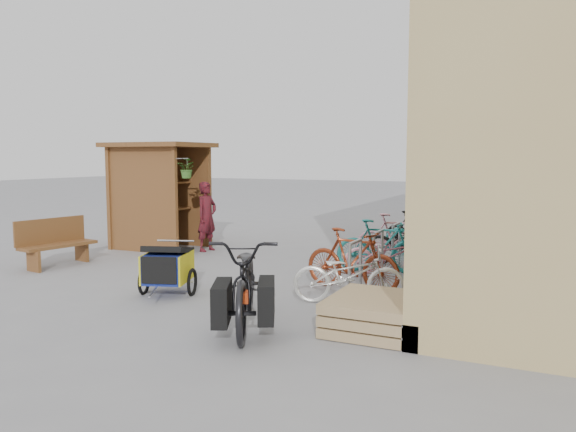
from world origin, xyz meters
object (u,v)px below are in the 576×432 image
at_px(bench, 55,242).
at_px(bike_6, 424,235).
at_px(bike_5, 397,238).
at_px(bike_7, 415,232).
at_px(cargo_bike, 247,282).
at_px(child_trailer, 168,266).
at_px(bike_4, 409,243).
at_px(bike_1, 352,260).
at_px(shopping_carts, 467,214).
at_px(person_kiosk, 207,216).
at_px(pallet_stack, 373,313).
at_px(bike_2, 389,255).
at_px(kiosk, 156,180).
at_px(bike_3, 381,246).
at_px(bike_0, 349,275).

bearing_deg(bench, bike_6, 43.75).
height_order(bike_5, bike_7, bike_5).
relative_size(cargo_bike, bike_5, 1.43).
bearing_deg(child_trailer, bike_4, 35.55).
height_order(bike_1, bike_4, bike_1).
distance_m(shopping_carts, bike_5, 3.68).
bearing_deg(bike_5, bike_6, -31.48).
relative_size(child_trailer, person_kiosk, 0.90).
relative_size(pallet_stack, shopping_carts, 0.48).
distance_m(child_trailer, bike_1, 2.83).
bearing_deg(pallet_stack, bench, 168.85).
height_order(bike_2, bike_4, bike_4).
bearing_deg(bike_7, pallet_stack, -153.02).
height_order(bench, bike_1, bike_1).
xyz_separation_m(kiosk, cargo_bike, (4.84, -4.41, -0.98)).
bearing_deg(bike_3, bench, 100.93).
height_order(bench, person_kiosk, person_kiosk).
relative_size(bench, bike_0, 0.95).
xyz_separation_m(pallet_stack, child_trailer, (-3.34, 0.39, 0.24)).
relative_size(pallet_stack, bike_0, 0.76).
bearing_deg(shopping_carts, child_trailer, -113.40).
height_order(pallet_stack, shopping_carts, shopping_carts).
height_order(pallet_stack, bike_2, bike_2).
bearing_deg(cargo_bike, bench, 134.74).
bearing_deg(shopping_carts, bench, -134.53).
height_order(kiosk, bike_3, kiosk).
bearing_deg(bike_0, bike_6, -21.17).
xyz_separation_m(bench, person_kiosk, (1.65, 2.71, 0.30)).
relative_size(bike_4, bike_6, 1.00).
xyz_separation_m(cargo_bike, bike_0, (0.76, 1.60, -0.15)).
xyz_separation_m(bench, cargo_bike, (5.24, -1.85, 0.10)).
distance_m(bike_4, bike_5, 0.44).
height_order(pallet_stack, bike_5, bike_5).
bearing_deg(bike_7, child_trailer, 174.05).
bearing_deg(bike_7, bike_2, -156.89).
relative_size(pallet_stack, bike_6, 0.71).
xyz_separation_m(kiosk, pallet_stack, (6.28, -3.87, -1.34)).
bearing_deg(child_trailer, person_kiosk, 96.35).
distance_m(person_kiosk, bike_2, 4.57).
bearing_deg(bike_2, child_trailer, 122.36).
bearing_deg(bike_2, bench, 94.40).
xyz_separation_m(child_trailer, bike_7, (2.53, 5.41, 0.00)).
bearing_deg(bike_0, shopping_carts, -24.55).
bearing_deg(pallet_stack, bike_4, 97.41).
height_order(cargo_bike, bike_1, cargo_bike).
bearing_deg(bike_2, pallet_stack, -178.87).
distance_m(pallet_stack, cargo_bike, 1.57).
xyz_separation_m(bike_4, bike_5, (-0.32, 0.29, 0.04)).
bearing_deg(cargo_bike, bike_2, 50.63).
height_order(kiosk, shopping_carts, kiosk).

